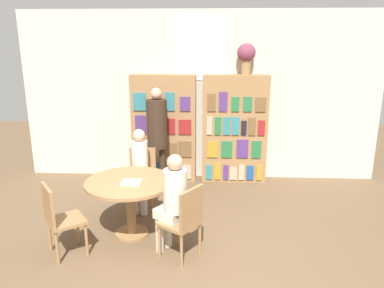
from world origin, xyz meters
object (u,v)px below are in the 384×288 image
at_px(flower_vase, 246,55).
at_px(bookshelf_right, 234,129).
at_px(librarian_standing, 157,128).
at_px(seated_reader_left, 140,166).
at_px(bookshelf_left, 164,128).
at_px(seated_reader_right, 173,198).
at_px(chair_far_side, 185,219).
at_px(reading_table, 130,191).
at_px(chair_near_camera, 59,217).
at_px(chair_left_side, 142,175).

bearing_deg(flower_vase, bookshelf_right, -178.22).
bearing_deg(librarian_standing, seated_reader_left, -99.49).
bearing_deg(bookshelf_left, seated_reader_right, -80.69).
xyz_separation_m(bookshelf_right, chair_far_side, (-0.70, -2.61, -0.45)).
relative_size(chair_far_side, librarian_standing, 0.52).
relative_size(bookshelf_left, flower_vase, 3.66).
height_order(flower_vase, reading_table, flower_vase).
bearing_deg(bookshelf_left, librarian_standing, -95.84).
height_order(bookshelf_left, chair_far_side, bookshelf_left).
relative_size(bookshelf_right, seated_reader_right, 1.52).
xyz_separation_m(bookshelf_left, seated_reader_left, (-0.20, -1.36, -0.25)).
bearing_deg(reading_table, librarian_standing, 85.17).
distance_m(bookshelf_right, flower_vase, 1.30).
bearing_deg(librarian_standing, bookshelf_right, 20.93).
height_order(reading_table, librarian_standing, librarian_standing).
xyz_separation_m(bookshelf_left, seated_reader_right, (0.41, -2.51, -0.23)).
height_order(bookshelf_left, seated_reader_left, bookshelf_left).
height_order(chair_far_side, librarian_standing, librarian_standing).
xyz_separation_m(bookshelf_right, seated_reader_right, (-0.85, -2.51, -0.23)).
bearing_deg(chair_far_side, chair_near_camera, 126.00).
height_order(bookshelf_right, librarian_standing, bookshelf_right).
xyz_separation_m(flower_vase, reading_table, (-1.60, -2.09, -1.62)).
bearing_deg(chair_far_side, seated_reader_left, 66.30).
xyz_separation_m(flower_vase, seated_reader_left, (-1.61, -1.37, -1.54)).
distance_m(chair_left_side, seated_reader_left, 0.27).
bearing_deg(chair_near_camera, seated_reader_left, 113.70).
xyz_separation_m(flower_vase, seated_reader_right, (-1.01, -2.51, -1.52)).
relative_size(flower_vase, chair_near_camera, 0.58).
height_order(flower_vase, seated_reader_right, flower_vase).
bearing_deg(seated_reader_left, librarian_standing, -100.30).
xyz_separation_m(chair_left_side, chair_far_side, (0.75, -1.43, 0.00)).
bearing_deg(flower_vase, librarian_standing, -161.00).
height_order(reading_table, chair_far_side, chair_far_side).
distance_m(bookshelf_right, seated_reader_right, 2.66).
distance_m(reading_table, chair_near_camera, 0.92).
relative_size(reading_table, librarian_standing, 0.65).
bearing_deg(bookshelf_left, bookshelf_right, 0.00).
distance_m(bookshelf_left, seated_reader_left, 1.40).
distance_m(bookshelf_left, reading_table, 2.12).
relative_size(bookshelf_right, chair_near_camera, 2.12).
xyz_separation_m(bookshelf_left, chair_near_camera, (-0.91, -2.63, -0.45)).
height_order(chair_near_camera, chair_far_side, same).
relative_size(seated_reader_left, seated_reader_right, 0.99).
bearing_deg(chair_left_side, librarian_standing, -103.02).
bearing_deg(chair_left_side, reading_table, 90.00).
xyz_separation_m(flower_vase, chair_far_side, (-0.86, -2.62, -1.73)).
height_order(bookshelf_left, bookshelf_right, same).
distance_m(chair_far_side, seated_reader_right, 0.28).
height_order(chair_left_side, chair_far_side, same).
xyz_separation_m(seated_reader_left, librarian_standing, (0.14, 0.86, 0.38)).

